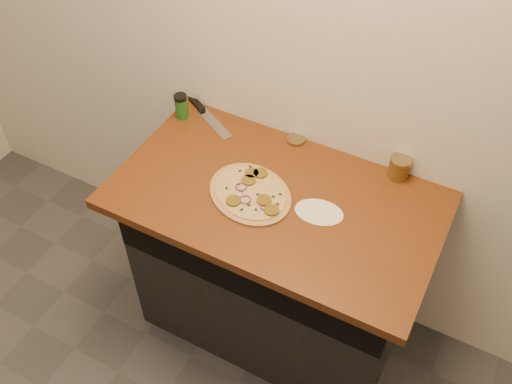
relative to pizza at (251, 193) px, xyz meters
The scene contains 8 objects.
cabinet 0.49m from the pizza, 40.98° to the left, with size 1.10×0.60×0.86m, color black.
countertop 0.10m from the pizza, 27.28° to the left, with size 1.20×0.70×0.04m, color #622D12.
pizza is the anchor object (origin of this frame).
chefs_knife 0.51m from the pizza, 140.65° to the left, with size 0.30×0.19×0.02m.
mason_jar_lid 0.34m from the pizza, 86.38° to the left, with size 0.07×0.07×0.02m, color #968957.
salsa_jar 0.56m from the pizza, 37.86° to the left, with size 0.08×0.08×0.09m.
spice_shaker 0.54m from the pizza, 150.58° to the left, with size 0.05×0.05×0.11m.
flour_spill 0.26m from the pizza, ahead, with size 0.18×0.18×0.00m, color silver.
Camera 1 is at (0.60, 0.12, 2.41)m, focal length 40.00 mm.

